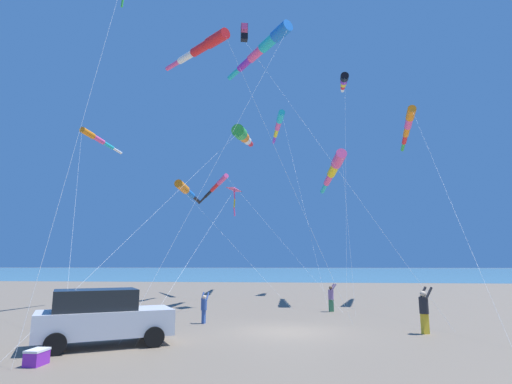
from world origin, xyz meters
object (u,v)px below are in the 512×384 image
person_adult_flyer (424,308)px  kite_windsock_long_streamer_left (344,81)px  kite_windsock_green_low_center (216,186)px  kite_windsock_checkered_midright (186,190)px  cooler_box (37,357)px  kite_windsock_rainbow_low_near (334,169)px  kite_box_white_trailing (245,33)px  kite_windsock_small_distant (97,139)px  kite_windsock_magenta_far_left (243,136)px  parked_car (102,317)px  kite_windsock_black_fish_shape (202,47)px  kite_delta_blue_topmost (234,190)px  person_child_grey_jacket (331,296)px  kite_windsock_orange_high_right (279,124)px  kite_windsock_red_high_left (265,46)px  kite_windsock_teal_far_right (408,125)px  person_child_green_jacket (204,306)px

person_adult_flyer → kite_windsock_long_streamer_left: bearing=-179.5°
kite_windsock_green_low_center → kite_windsock_checkered_midright: 6.76m
cooler_box → kite_windsock_green_low_center: kite_windsock_green_low_center is taller
kite_windsock_rainbow_low_near → person_adult_flyer: bearing=10.2°
kite_box_white_trailing → kite_windsock_small_distant: 13.28m
kite_windsock_green_low_center → kite_windsock_magenta_far_left: size_ratio=0.84×
parked_car → kite_windsock_black_fish_shape: (-7.41, 1.29, 13.91)m
kite_delta_blue_topmost → kite_box_white_trailing: bearing=158.0°
person_adult_flyer → parked_car: bearing=-72.0°
person_child_grey_jacket → kite_windsock_long_streamer_left: kite_windsock_long_streamer_left is taller
person_adult_flyer → kite_delta_blue_topmost: size_ratio=0.13×
kite_windsock_black_fish_shape → kite_windsock_small_distant: 9.42m
parked_car → kite_windsock_long_streamer_left: 34.31m
kite_windsock_checkered_midright → kite_windsock_small_distant: bearing=-37.7°
kite_windsock_black_fish_shape → kite_windsock_checkered_midright: 11.72m
parked_car → kite_windsock_long_streamer_left: kite_windsock_long_streamer_left is taller
kite_windsock_black_fish_shape → kite_windsock_small_distant: (-3.41, -7.78, -4.09)m
kite_box_white_trailing → kite_windsock_small_distant: size_ratio=1.51×
cooler_box → kite_windsock_black_fish_shape: bearing=170.1°
kite_box_white_trailing → kite_windsock_orange_high_right: kite_box_white_trailing is taller
parked_car → cooler_box: bearing=-10.1°
kite_windsock_black_fish_shape → kite_windsock_orange_high_right: 20.21m
person_child_grey_jacket → kite_windsock_magenta_far_left: size_ratio=0.08×
parked_car → kite_box_white_trailing: (-14.09, 2.77, 18.77)m
kite_box_white_trailing → kite_windsock_magenta_far_left: bearing=-95.8°
person_child_grey_jacket → kite_box_white_trailing: bearing=-119.0°
kite_box_white_trailing → kite_windsock_long_streamer_left: bearing=143.6°
kite_windsock_black_fish_shape → parked_car: bearing=-9.9°
kite_windsock_red_high_left → kite_windsock_teal_far_right: bearing=118.5°
person_adult_flyer → kite_windsock_small_distant: 21.64m
person_child_grey_jacket → kite_windsock_teal_far_right: size_ratio=0.08×
person_adult_flyer → kite_windsock_black_fish_shape: (-3.70, -10.16, 13.89)m
kite_windsock_long_streamer_left → kite_windsock_magenta_far_left: bearing=-36.8°
person_adult_flyer → kite_windsock_small_distant: (-7.11, -17.94, 9.80)m
person_adult_flyer → kite_windsock_orange_high_right: kite_windsock_orange_high_right is taller
person_child_grey_jacket → kite_windsock_rainbow_low_near: kite_windsock_rainbow_low_near is taller
kite_windsock_black_fish_shape → kite_windsock_long_streamer_left: bearing=151.3°
parked_car → kite_windsock_green_low_center: 24.72m
cooler_box → kite_windsock_green_low_center: bearing=-178.5°
kite_box_white_trailing → kite_windsock_long_streamer_left: size_ratio=0.96×
kite_box_white_trailing → kite_windsock_orange_high_right: 13.51m
cooler_box → kite_windsock_orange_high_right: bearing=170.5°
kite_delta_blue_topmost → kite_box_white_trailing: kite_box_white_trailing is taller
person_child_grey_jacket → kite_box_white_trailing: kite_box_white_trailing is taller
kite_windsock_checkered_midright → kite_windsock_teal_far_right: bearing=92.9°
cooler_box → person_child_green_jacket: 8.63m
kite_windsock_checkered_midright → person_child_green_jacket: bearing=21.1°
kite_windsock_black_fish_shape → person_child_grey_jacket: bearing=117.0°
kite_delta_blue_topmost → kite_windsock_small_distant: kite_windsock_small_distant is taller
person_child_green_jacket → kite_windsock_green_low_center: (-17.49, -3.29, 9.08)m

